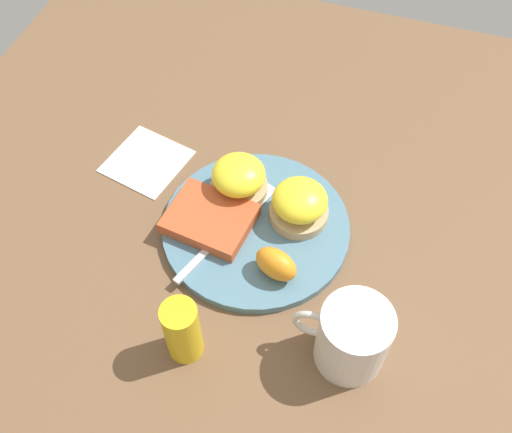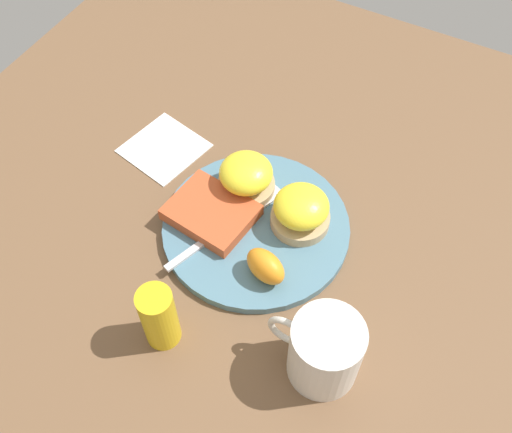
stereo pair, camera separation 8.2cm
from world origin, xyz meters
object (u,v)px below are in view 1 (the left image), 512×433
orange_wedge (276,264)px  cup (352,337)px  fork (232,225)px  sandwich_benedict_left (299,204)px  condiment_bottle (182,331)px  hashbrown_patty (210,219)px  sandwich_benedict_right (239,179)px

orange_wedge → cup: cup is taller
fork → cup: 0.24m
sandwich_benedict_left → condiment_bottle: 0.24m
hashbrown_patty → cup: bearing=151.4°
sandwich_benedict_left → hashbrown_patty: size_ratio=0.72×
hashbrown_patty → orange_wedge: 0.12m
sandwich_benedict_left → orange_wedge: 0.10m
sandwich_benedict_right → fork: size_ratio=0.42×
hashbrown_patty → sandwich_benedict_left: bearing=-156.8°
fork → condiment_bottle: 0.19m
sandwich_benedict_left → hashbrown_patty: sandwich_benedict_left is taller
orange_wedge → condiment_bottle: (0.08, 0.13, 0.01)m
sandwich_benedict_left → condiment_bottle: (0.08, 0.23, 0.01)m
sandwich_benedict_right → condiment_bottle: (-0.01, 0.24, 0.01)m
sandwich_benedict_left → condiment_bottle: condiment_bottle is taller
fork → cup: (-0.20, 0.13, 0.03)m
hashbrown_patty → cup: size_ratio=0.98×
fork → sandwich_benedict_right: bearing=-79.6°
condiment_bottle → cup: bearing=-164.2°
sandwich_benedict_left → sandwich_benedict_right: (0.09, -0.02, 0.00)m
fork → cup: bearing=146.6°
orange_wedge → hashbrown_patty: bearing=-23.4°
sandwich_benedict_left → cup: cup is taller
sandwich_benedict_left → fork: bearing=28.1°
sandwich_benedict_left → fork: (0.08, 0.04, -0.03)m
hashbrown_patty → orange_wedge: (-0.11, 0.05, 0.01)m
cup → sandwich_benedict_left: bearing=-57.0°
sandwich_benedict_right → condiment_bottle: 0.24m
orange_wedge → cup: (-0.12, 0.08, 0.01)m
sandwich_benedict_left → condiment_bottle: size_ratio=0.83×
fork → hashbrown_patty: bearing=8.5°
orange_wedge → cup: bearing=146.8°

